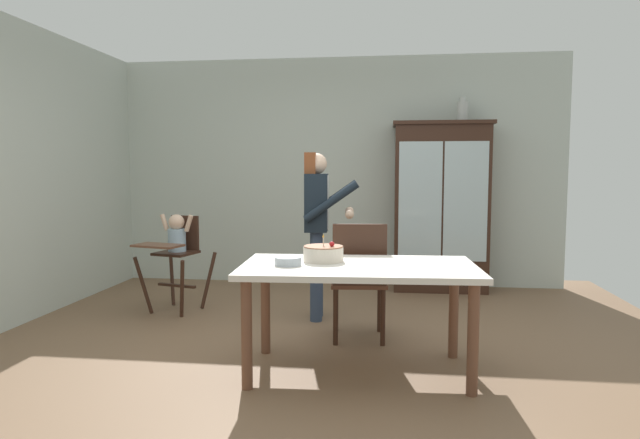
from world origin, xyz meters
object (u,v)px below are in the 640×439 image
object	(u,v)px
china_cabinet	(441,206)
serving_bowl	(288,261)
dining_table	(359,279)
high_chair_with_toddler	(176,245)
birthday_cake	(323,253)
dining_chair_far_side	(359,273)
adult_person	(317,215)
ceramic_vase	(463,111)

from	to	relation	value
china_cabinet	serving_bowl	size ratio (longest dim) A/B	10.62
dining_table	serving_bowl	distance (m)	0.49
high_chair_with_toddler	birthday_cake	world-z (taller)	high_chair_with_toddler
dining_table	dining_chair_far_side	world-z (taller)	dining_chair_far_side
birthday_cake	dining_table	bearing A→B (deg)	-23.64
adult_person	serving_bowl	distance (m)	1.39
dining_chair_far_side	serving_bowl	bearing A→B (deg)	54.09
high_chair_with_toddler	birthday_cake	xyz separation A→B (m)	(1.59, -1.29, 0.14)
birthday_cake	serving_bowl	world-z (taller)	birthday_cake
serving_bowl	dining_chair_far_side	xyz separation A→B (m)	(0.44, 0.73, -0.21)
ceramic_vase	high_chair_with_toddler	bearing A→B (deg)	-155.87
dining_table	birthday_cake	world-z (taller)	birthday_cake
dining_chair_far_side	ceramic_vase	bearing A→B (deg)	-121.90
ceramic_vase	dining_table	bearing A→B (deg)	-110.51
china_cabinet	serving_bowl	bearing A→B (deg)	-114.49
ceramic_vase	adult_person	bearing A→B (deg)	-136.47
high_chair_with_toddler	adult_person	xyz separation A→B (m)	(1.40, -0.10, 0.31)
ceramic_vase	dining_chair_far_side	xyz separation A→B (m)	(-1.03, -2.02, -1.47)
china_cabinet	serving_bowl	world-z (taller)	china_cabinet
ceramic_vase	adult_person	size ratio (longest dim) A/B	0.18
ceramic_vase	high_chair_with_toddler	distance (m)	3.41
adult_person	dining_table	bearing A→B (deg)	-164.91
birthday_cake	dining_chair_far_side	distance (m)	0.63
birthday_cake	adult_person	bearing A→B (deg)	99.44
high_chair_with_toddler	serving_bowl	bearing A→B (deg)	-32.64
china_cabinet	birthday_cake	xyz separation A→B (m)	(-1.03, -2.56, -0.17)
ceramic_vase	dining_chair_far_side	size ratio (longest dim) A/B	0.28
high_chair_with_toddler	serving_bowl	xyz separation A→B (m)	(1.38, -1.48, 0.11)
dining_chair_far_side	high_chair_with_toddler	bearing A→B (deg)	-27.34
birthday_cake	serving_bowl	size ratio (longest dim) A/B	1.56
high_chair_with_toddler	adult_person	bearing A→B (deg)	10.14
high_chair_with_toddler	serving_bowl	distance (m)	2.02
high_chair_with_toddler	dining_table	bearing A→B (deg)	-22.83
china_cabinet	birthday_cake	distance (m)	2.76
adult_person	serving_bowl	size ratio (longest dim) A/B	8.50
ceramic_vase	adult_person	world-z (taller)	ceramic_vase
serving_bowl	dining_table	bearing A→B (deg)	9.37
high_chair_with_toddler	dining_table	distance (m)	2.31
high_chair_with_toddler	dining_chair_far_side	xyz separation A→B (m)	(1.81, -0.75, -0.10)
dining_table	ceramic_vase	bearing A→B (deg)	69.49
serving_bowl	high_chair_with_toddler	bearing A→B (deg)	133.03
birthday_cake	ceramic_vase	bearing A→B (deg)	63.96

